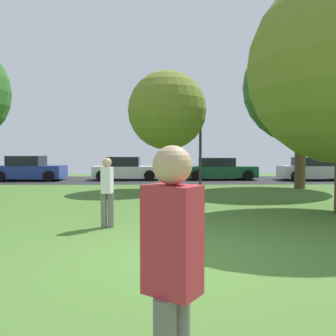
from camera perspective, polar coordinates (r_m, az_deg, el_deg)
ground_plane at (r=6.06m, az=0.75°, el=-14.03°), size 44.00×44.00×0.00m
road_strip at (r=21.87m, az=-0.45°, el=-1.94°), size 44.00×6.40×0.01m
maple_tree_near at (r=16.50m, az=-0.14°, el=9.18°), size 3.63×3.63×5.47m
oak_tree_center at (r=18.28m, az=20.75°, el=12.27°), size 5.47×5.47×7.60m
person_thrower at (r=2.22m, az=0.69°, el=-16.95°), size 0.39×0.36×1.77m
person_bystander at (r=8.22m, az=-9.80°, el=-3.41°), size 0.30×0.34×1.60m
parked_car_blue at (r=23.02m, az=-21.50°, el=-0.20°), size 4.05×2.12×1.50m
parked_car_white at (r=22.08m, az=-6.78°, el=-0.23°), size 4.08×1.92×1.43m
parked_car_green at (r=22.47m, az=8.26°, el=-0.24°), size 4.44×2.08×1.37m
parked_car_silver at (r=23.56m, az=22.67°, el=-0.24°), size 4.37×1.98×1.40m
street_lamp_post at (r=18.11m, az=5.25°, el=4.23°), size 0.14×0.14×4.50m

